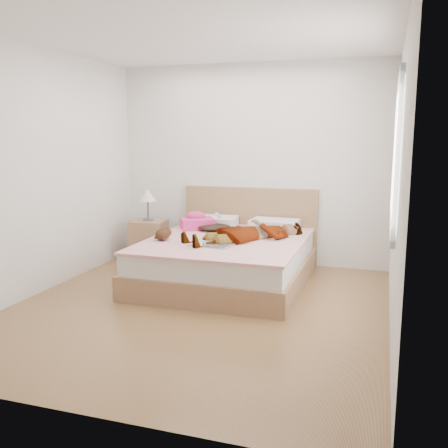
# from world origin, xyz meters

# --- Properties ---
(ground) EXTENTS (4.00, 4.00, 0.00)m
(ground) POSITION_xyz_m (0.00, 0.00, 0.00)
(ground) COLOR #54331A
(ground) RESTS_ON ground
(woman) EXTENTS (1.47, 1.52, 0.21)m
(woman) POSITION_xyz_m (0.24, 1.03, 0.62)
(woman) COLOR white
(woman) RESTS_ON bed
(hair) EXTENTS (0.58, 0.65, 0.08)m
(hair) POSITION_xyz_m (-0.33, 1.48, 0.55)
(hair) COLOR black
(hair) RESTS_ON bed
(phone) EXTENTS (0.10, 0.10, 0.05)m
(phone) POSITION_xyz_m (-0.26, 1.43, 0.70)
(phone) COLOR silver
(phone) RESTS_ON bed
(room_shell) EXTENTS (4.00, 4.00, 4.00)m
(room_shell) POSITION_xyz_m (1.77, 0.30, 1.50)
(room_shell) COLOR white
(room_shell) RESTS_ON ground
(bed) EXTENTS (1.80, 2.08, 1.00)m
(bed) POSITION_xyz_m (0.00, 1.04, 0.28)
(bed) COLOR #8C6340
(bed) RESTS_ON ground
(towel) EXTENTS (0.52, 0.49, 0.22)m
(towel) POSITION_xyz_m (-0.56, 1.46, 0.60)
(towel) COLOR #F84385
(towel) RESTS_ON bed
(magazine) EXTENTS (0.48, 0.35, 0.03)m
(magazine) POSITION_xyz_m (-0.05, 0.58, 0.52)
(magazine) COLOR silver
(magazine) RESTS_ON bed
(coffee_mug) EXTENTS (0.12, 0.10, 0.09)m
(coffee_mug) POSITION_xyz_m (-0.15, 0.45, 0.55)
(coffee_mug) COLOR white
(coffee_mug) RESTS_ON bed
(plush_toy) EXTENTS (0.19, 0.25, 0.13)m
(plush_toy) POSITION_xyz_m (-0.66, 0.66, 0.58)
(plush_toy) COLOR #321F0E
(plush_toy) RESTS_ON bed
(nightstand) EXTENTS (0.51, 0.46, 0.98)m
(nightstand) POSITION_xyz_m (-1.30, 1.57, 0.32)
(nightstand) COLOR brown
(nightstand) RESTS_ON ground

